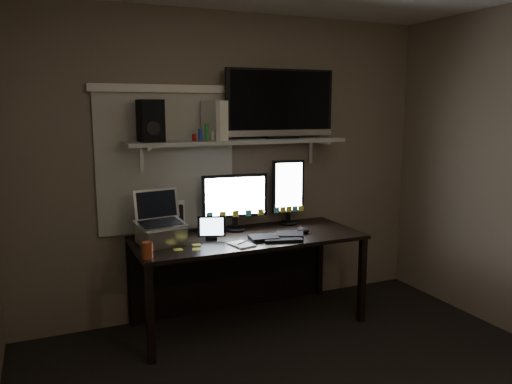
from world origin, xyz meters
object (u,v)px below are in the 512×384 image
mouse (303,230)px  tv (280,104)px  cup (147,250)px  monitor_portrait (288,192)px  tablet (211,228)px  laptop (160,219)px  desk (243,253)px  keyboard (277,236)px  game_console (214,121)px  monitor_landscape (235,202)px  speaker (150,121)px

mouse → tv: 1.06m
cup → monitor_portrait: bearing=21.2°
tablet → laptop: laptop is taller
mouse → tablet: size_ratio=0.56×
desk → tv: 1.28m
keyboard → laptop: size_ratio=1.13×
desk → keyboard: (0.18, -0.27, 0.19)m
desk → cup: size_ratio=16.14×
tv → game_console: 0.60m
keyboard → mouse: (0.27, 0.07, 0.01)m
monitor_landscape → mouse: (0.48, -0.29, -0.22)m
tablet → tv: (0.69, 0.23, 0.94)m
monitor_portrait → mouse: monitor_portrait is taller
monitor_portrait → mouse: (-0.02, -0.31, -0.26)m
keyboard → cup: (-1.03, -0.13, 0.04)m
keyboard → desk: bearing=140.0°
cup → desk: bearing=25.1°
speaker → monitor_portrait: bearing=-0.8°
monitor_portrait → mouse: bearing=-89.7°
tablet → cup: bearing=-134.2°
monitor_portrait → speaker: speaker is taller
mouse → game_console: bearing=141.3°
keyboard → tablet: (-0.48, 0.16, 0.08)m
desk → tablet: bearing=-160.4°
desk → cup: bearing=-154.9°
monitor_landscape → laptop: monitor_landscape is taller
monitor_landscape → speaker: (-0.67, -0.00, 0.67)m
monitor_portrait → laptop: bearing=-165.1°
keyboard → speaker: (-0.88, 0.36, 0.89)m
keyboard → mouse: 0.28m
monitor_landscape → game_console: (-0.17, -0.00, 0.66)m
desk → tablet: tablet is taller
desk → speaker: speaker is taller
cup → speaker: size_ratio=0.36×
tablet → cup: size_ratio=1.89×
monitor_landscape → game_console: 0.69m
laptop → cup: bearing=-127.9°
monitor_landscape → monitor_portrait: 0.50m
laptop → game_console: size_ratio=1.28×
tablet → speaker: bearing=171.5°
monitor_landscape → mouse: 0.60m
mouse → game_console: (-0.65, 0.29, 0.88)m
keyboard → laptop: laptop is taller
mouse → tablet: 0.76m
monitor_portrait → tablet: 0.83m
game_console → tablet: bearing=-135.2°
game_console → laptop: bearing=-175.9°
monitor_landscape → keyboard: bearing=-54.3°
mouse → game_console: game_console is taller
mouse → tablet: bearing=158.3°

